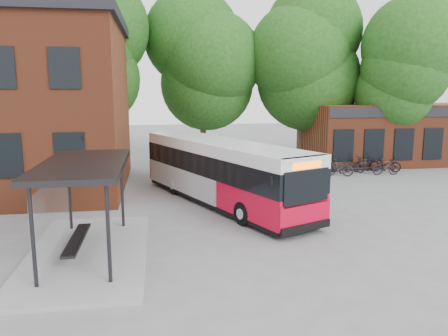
{
  "coord_description": "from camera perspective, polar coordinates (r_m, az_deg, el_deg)",
  "views": [
    {
      "loc": [
        -2.35,
        -14.14,
        4.95
      ],
      "look_at": [
        0.2,
        2.17,
        2.0
      ],
      "focal_mm": 35.0,
      "sensor_mm": 36.0,
      "label": 1
    }
  ],
  "objects": [
    {
      "name": "ground",
      "position": [
        15.17,
        0.52,
        -8.92
      ],
      "size": [
        100.0,
        100.0,
        0.0
      ],
      "primitive_type": "plane",
      "color": "slate"
    },
    {
      "name": "shop_row",
      "position": [
        33.19,
        22.74,
        4.25
      ],
      "size": [
        14.0,
        6.2,
        4.0
      ],
      "primitive_type": null,
      "color": "brown",
      "rests_on": "ground"
    },
    {
      "name": "bus_shelter",
      "position": [
        13.77,
        -17.63,
        -5.08
      ],
      "size": [
        3.6,
        7.0,
        2.9
      ],
      "primitive_type": null,
      "color": "black",
      "rests_on": "ground"
    },
    {
      "name": "bike_rail",
      "position": [
        27.22,
        16.56,
        -0.36
      ],
      "size": [
        5.2,
        0.1,
        0.38
      ],
      "primitive_type": null,
      "color": "black",
      "rests_on": "ground"
    },
    {
      "name": "tree_0",
      "position": [
        30.37,
        -16.08,
        10.79
      ],
      "size": [
        7.92,
        7.92,
        11.0
      ],
      "primitive_type": null,
      "color": "#174111",
      "rests_on": "ground"
    },
    {
      "name": "tree_1",
      "position": [
        31.32,
        -2.79,
        10.58
      ],
      "size": [
        7.92,
        7.92,
        10.4
      ],
      "primitive_type": null,
      "color": "#174111",
      "rests_on": "ground"
    },
    {
      "name": "tree_2",
      "position": [
        31.87,
        10.25,
        10.97
      ],
      "size": [
        7.92,
        7.92,
        11.0
      ],
      "primitive_type": null,
      "color": "#174111",
      "rests_on": "ground"
    },
    {
      "name": "tree_3",
      "position": [
        30.32,
        21.81,
        8.84
      ],
      "size": [
        7.04,
        7.04,
        9.28
      ],
      "primitive_type": null,
      "color": "#174111",
      "rests_on": "ground"
    },
    {
      "name": "city_bus",
      "position": [
        19.13,
        -0.33,
        -0.61
      ],
      "size": [
        6.46,
        10.93,
        2.77
      ],
      "primitive_type": null,
      "rotation": [
        0.0,
        0.0,
        0.41
      ],
      "color": "red",
      "rests_on": "ground"
    },
    {
      "name": "bicycle_0",
      "position": [
        26.38,
        11.99,
        -0.0
      ],
      "size": [
        1.64,
        0.99,
        0.81
      ],
      "primitive_type": "imported",
      "rotation": [
        0.0,
        0.0,
        1.26
      ],
      "color": "black",
      "rests_on": "ground"
    },
    {
      "name": "bicycle_1",
      "position": [
        27.45,
        13.36,
        0.56
      ],
      "size": [
        1.77,
        1.03,
        1.03
      ],
      "primitive_type": "imported",
      "rotation": [
        0.0,
        0.0,
        1.92
      ],
      "color": "#0B371F",
      "rests_on": "ground"
    },
    {
      "name": "bicycle_2",
      "position": [
        27.15,
        13.32,
        0.25
      ],
      "size": [
        1.68,
        1.01,
        0.83
      ],
      "primitive_type": "imported",
      "rotation": [
        0.0,
        0.0,
        1.88
      ],
      "color": "#24252D",
      "rests_on": "ground"
    },
    {
      "name": "bicycle_3",
      "position": [
        26.29,
        14.81,
        0.01
      ],
      "size": [
        1.65,
        1.08,
        0.96
      ],
      "primitive_type": "imported",
      "rotation": [
        0.0,
        0.0,
        1.14
      ],
      "color": "black",
      "rests_on": "ground"
    },
    {
      "name": "bicycle_4",
      "position": [
        27.37,
        16.38,
        0.34
      ],
      "size": [
        1.94,
        0.93,
        0.98
      ],
      "primitive_type": "imported",
      "rotation": [
        0.0,
        0.0,
        1.73
      ],
      "color": "black",
      "rests_on": "ground"
    },
    {
      "name": "bicycle_5",
      "position": [
        28.13,
        17.65,
        0.46
      ],
      "size": [
        1.58,
        0.82,
        0.91
      ],
      "primitive_type": "imported",
      "rotation": [
        0.0,
        0.0,
        1.85
      ],
      "color": "black",
      "rests_on": "ground"
    },
    {
      "name": "bicycle_6",
      "position": [
        28.52,
        20.27,
        0.51
      ],
      "size": [
        1.98,
        1.34,
        0.98
      ],
      "primitive_type": "imported",
      "rotation": [
        0.0,
        0.0,
        1.16
      ],
      "color": "black",
      "rests_on": "ground"
    },
    {
      "name": "bicycle_7",
      "position": [
        27.46,
        20.38,
        0.15
      ],
      "size": [
        1.66,
        0.53,
        0.99
      ],
      "primitive_type": "imported",
      "rotation": [
        0.0,
        0.0,
        1.53
      ],
      "color": "black",
      "rests_on": "ground"
    }
  ]
}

